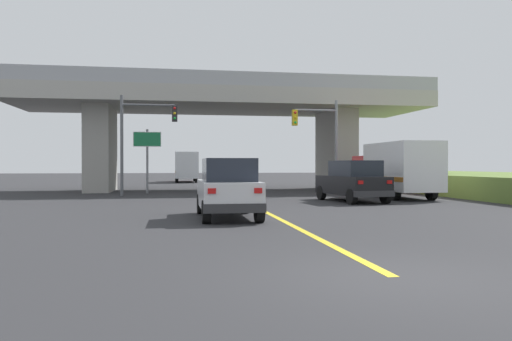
{
  "coord_description": "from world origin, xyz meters",
  "views": [
    {
      "loc": [
        -3.49,
        -7.55,
        1.8
      ],
      "look_at": [
        -0.23,
        12.17,
        1.58
      ],
      "focal_mm": 35.21,
      "sensor_mm": 36.0,
      "label": 1
    }
  ],
  "objects_px": {
    "suv_lead": "(228,188)",
    "highway_sign": "(147,146)",
    "box_truck": "(396,169)",
    "traffic_signal_farside": "(140,131)",
    "semi_truck_distant": "(186,167)",
    "traffic_signal_nearside": "(322,134)",
    "suv_crossing": "(353,181)"
  },
  "relations": [
    {
      "from": "suv_lead",
      "to": "traffic_signal_nearside",
      "type": "height_order",
      "value": "traffic_signal_nearside"
    },
    {
      "from": "suv_lead",
      "to": "semi_truck_distant",
      "type": "bearing_deg",
      "value": 90.74
    },
    {
      "from": "suv_crossing",
      "to": "traffic_signal_farside",
      "type": "height_order",
      "value": "traffic_signal_farside"
    },
    {
      "from": "highway_sign",
      "to": "suv_crossing",
      "type": "bearing_deg",
      "value": -40.87
    },
    {
      "from": "box_truck",
      "to": "traffic_signal_nearside",
      "type": "distance_m",
      "value": 5.28
    },
    {
      "from": "suv_crossing",
      "to": "semi_truck_distant",
      "type": "distance_m",
      "value": 30.86
    },
    {
      "from": "box_truck",
      "to": "highway_sign",
      "type": "bearing_deg",
      "value": 154.75
    },
    {
      "from": "semi_truck_distant",
      "to": "box_truck",
      "type": "bearing_deg",
      "value": -68.63
    },
    {
      "from": "traffic_signal_farside",
      "to": "highway_sign",
      "type": "bearing_deg",
      "value": 83.76
    },
    {
      "from": "box_truck",
      "to": "highway_sign",
      "type": "relative_size",
      "value": 1.77
    },
    {
      "from": "box_truck",
      "to": "highway_sign",
      "type": "distance_m",
      "value": 15.25
    },
    {
      "from": "box_truck",
      "to": "semi_truck_distant",
      "type": "bearing_deg",
      "value": 111.37
    },
    {
      "from": "suv_crossing",
      "to": "box_truck",
      "type": "height_order",
      "value": "box_truck"
    },
    {
      "from": "suv_crossing",
      "to": "traffic_signal_farside",
      "type": "distance_m",
      "value": 12.75
    },
    {
      "from": "traffic_signal_nearside",
      "to": "traffic_signal_farside",
      "type": "xyz_separation_m",
      "value": [
        -10.9,
        0.32,
        0.11
      ]
    },
    {
      "from": "traffic_signal_nearside",
      "to": "highway_sign",
      "type": "distance_m",
      "value": 11.01
    },
    {
      "from": "traffic_signal_nearside",
      "to": "semi_truck_distant",
      "type": "height_order",
      "value": "traffic_signal_nearside"
    },
    {
      "from": "suv_crossing",
      "to": "traffic_signal_farside",
      "type": "relative_size",
      "value": 0.81
    },
    {
      "from": "suv_lead",
      "to": "highway_sign",
      "type": "height_order",
      "value": "highway_sign"
    },
    {
      "from": "box_truck",
      "to": "traffic_signal_farside",
      "type": "height_order",
      "value": "traffic_signal_farside"
    },
    {
      "from": "suv_crossing",
      "to": "semi_truck_distant",
      "type": "relative_size",
      "value": 0.69
    },
    {
      "from": "traffic_signal_nearside",
      "to": "semi_truck_distant",
      "type": "xyz_separation_m",
      "value": [
        -7.66,
        23.77,
        -2.04
      ]
    },
    {
      "from": "box_truck",
      "to": "semi_truck_distant",
      "type": "relative_size",
      "value": 1.04
    },
    {
      "from": "traffic_signal_nearside",
      "to": "highway_sign",
      "type": "bearing_deg",
      "value": 165.53
    },
    {
      "from": "highway_sign",
      "to": "semi_truck_distant",
      "type": "xyz_separation_m",
      "value": [
        2.98,
        21.02,
        -1.37
      ]
    },
    {
      "from": "traffic_signal_nearside",
      "to": "traffic_signal_farside",
      "type": "distance_m",
      "value": 10.91
    },
    {
      "from": "suv_crossing",
      "to": "highway_sign",
      "type": "relative_size",
      "value": 1.17
    },
    {
      "from": "suv_crossing",
      "to": "box_truck",
      "type": "relative_size",
      "value": 0.66
    },
    {
      "from": "traffic_signal_farside",
      "to": "semi_truck_distant",
      "type": "bearing_deg",
      "value": 82.13
    },
    {
      "from": "highway_sign",
      "to": "semi_truck_distant",
      "type": "distance_m",
      "value": 21.27
    },
    {
      "from": "box_truck",
      "to": "highway_sign",
      "type": "xyz_separation_m",
      "value": [
        -13.74,
        6.48,
        1.42
      ]
    },
    {
      "from": "traffic_signal_farside",
      "to": "semi_truck_distant",
      "type": "relative_size",
      "value": 0.85
    }
  ]
}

